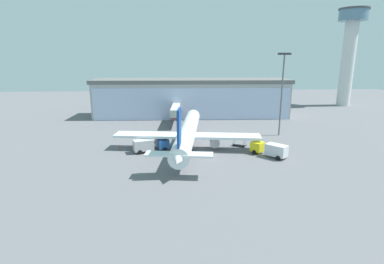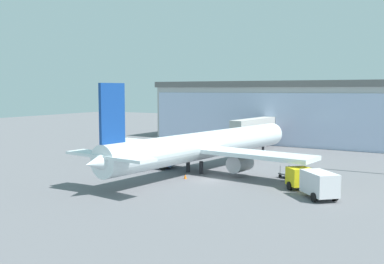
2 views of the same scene
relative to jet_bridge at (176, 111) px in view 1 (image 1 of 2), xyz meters
name	(u,v)px [view 1 (image 1 of 2)]	position (x,y,z in m)	size (l,w,h in m)	color
ground	(205,154)	(5.44, -27.89, -4.11)	(240.00, 240.00, 0.00)	slate
terminal_building	(191,98)	(5.44, 13.04, 2.01)	(63.97, 16.16, 12.23)	#A6A6A6
jet_bridge	(176,111)	(0.00, 0.00, 0.00)	(3.32, 14.44, 5.47)	beige
control_tower	(350,46)	(68.61, 31.20, 19.36)	(11.03, 11.03, 37.17)	silver
apron_light_mast	(282,88)	(25.71, -13.97, 7.73)	(3.20, 0.40, 20.14)	#59595E
airplane	(188,133)	(2.14, -23.06, -0.81)	(31.04, 39.76, 11.25)	white
catering_truck	(150,145)	(-5.82, -25.27, -2.64)	(7.62, 4.34, 2.65)	#2659A5
fuel_truck	(270,149)	(18.07, -29.98, -2.64)	(6.59, 6.84, 2.65)	yellow
baggage_cart	(240,144)	(13.67, -22.70, -3.61)	(3.22, 2.74, 1.50)	slate
safety_cone_nose	(192,155)	(2.68, -28.87, -3.84)	(0.36, 0.36, 0.55)	orange
safety_cone_wingtip	(119,147)	(-12.63, -22.15, -3.84)	(0.36, 0.36, 0.55)	orange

